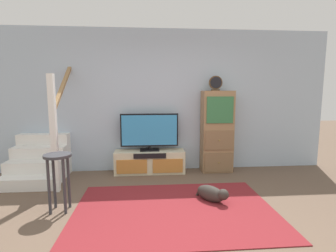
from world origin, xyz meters
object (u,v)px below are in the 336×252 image
object	(u,v)px
side_cabinet	(217,132)
bar_stool_near	(58,169)
media_console	(150,162)
television	(149,131)
desk_clock	(216,83)
dog	(212,194)

from	to	relation	value
side_cabinet	bar_stool_near	size ratio (longest dim) A/B	2.06
media_console	television	distance (m)	0.59
desk_clock	dog	distance (m)	2.11
television	bar_stool_near	bearing A→B (deg)	-128.34
media_console	bar_stool_near	xyz separation A→B (m)	(-1.18, -1.47, 0.34)
media_console	television	size ratio (longest dim) A/B	1.22
television	side_cabinet	size ratio (longest dim) A/B	0.70
side_cabinet	dog	size ratio (longest dim) A/B	3.33
television	desk_clock	bearing A→B (deg)	-1.33
side_cabinet	dog	world-z (taller)	side_cabinet
media_console	side_cabinet	size ratio (longest dim) A/B	0.85
media_console	dog	distance (m)	1.62
television	dog	size ratio (longest dim) A/B	2.31
television	side_cabinet	bearing A→B (deg)	-0.61
bar_stool_near	media_console	bearing A→B (deg)	51.21
television	dog	world-z (taller)	television
media_console	television	bearing A→B (deg)	90.00
bar_stool_near	dog	bearing A→B (deg)	3.00
desk_clock	media_console	bearing A→B (deg)	179.78
television	dog	distance (m)	1.77
desk_clock	television	bearing A→B (deg)	178.67
desk_clock	dog	size ratio (longest dim) A/B	0.59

